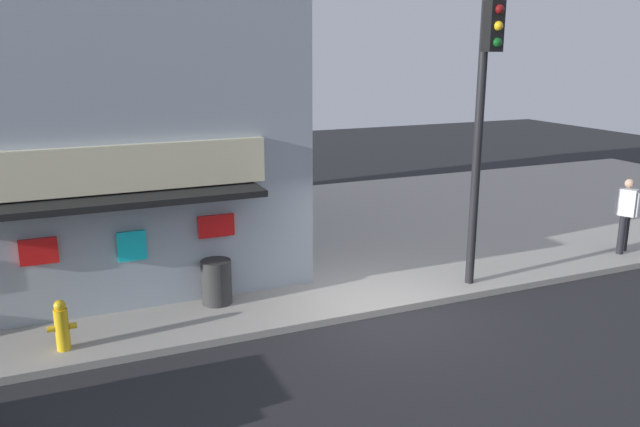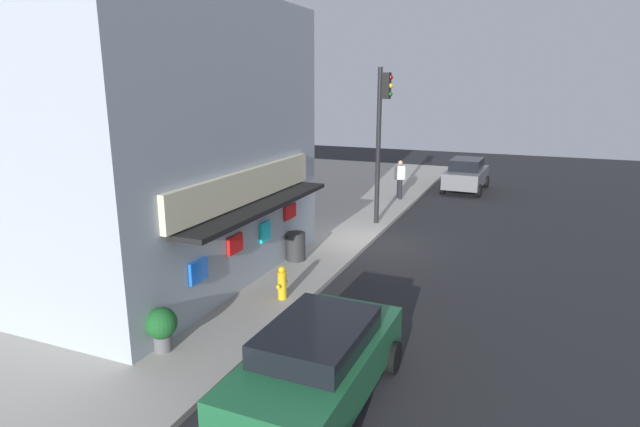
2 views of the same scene
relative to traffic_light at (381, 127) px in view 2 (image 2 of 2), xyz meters
The scene contains 11 objects.
ground_plane 4.59m from the traffic_light, 169.41° to the right, with size 53.96×53.96×0.00m, color #232326.
sidewalk 6.81m from the traffic_light, 114.71° to the left, with size 35.97×11.09×0.14m, color #A39E93.
corner_building 9.68m from the traffic_light, 141.82° to the left, with size 9.07×10.01×7.61m.
traffic_light is the anchor object (origin of this frame).
fire_hydrant 8.77m from the traffic_light, behind, with size 0.47×0.23×0.88m.
trash_can 6.32m from the traffic_light, 167.73° to the left, with size 0.59×0.59×0.88m, color #2D2D2D.
pedestrian 5.50m from the traffic_light, ahead, with size 0.54×0.53×1.83m.
potted_plant_by_doorway 11.94m from the traffic_light, behind, with size 0.65×0.65×0.94m.
potted_plant_by_window 7.92m from the traffic_light, 160.19° to the left, with size 0.73×0.73×1.02m.
parked_car_grey 9.37m from the traffic_light, 14.65° to the right, with size 4.01×2.14×1.69m.
parked_car_green 12.30m from the traffic_light, 168.84° to the right, with size 4.33×2.14×1.52m.
Camera 2 is at (-16.74, -4.99, 5.49)m, focal length 28.95 mm.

